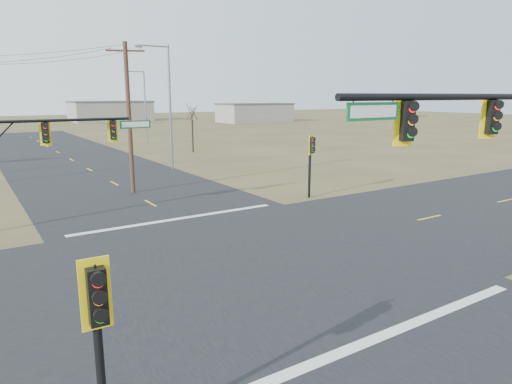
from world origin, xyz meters
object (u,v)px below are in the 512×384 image
Objects in this scene: bare_tree_c at (192,112)px; pedestal_signal_ne at (311,152)px; mast_arm_near at (496,142)px; mast_arm_far at (52,141)px; pedestal_signal_sw at (98,314)px; streetlight_a at (167,101)px; streetlight_b at (144,103)px; utility_pole_near at (129,117)px.

pedestal_signal_ne is at bearing -98.75° from bare_tree_c.
pedestal_signal_ne is (5.10, 15.22, -2.21)m from mast_arm_near.
mast_arm_far reaches higher than pedestal_signal_sw.
pedestal_signal_ne is 23.55m from pedestal_signal_sw.
bare_tree_c reaches higher than pedestal_signal_sw.
mast_arm_far is 18.73m from streetlight_a.
streetlight_b reaches higher than mast_arm_near.
mast_arm_near reaches higher than pedestal_signal_sw.
mast_arm_near is 2.49× the size of pedestal_signal_ne.
pedestal_signal_ne reaches higher than pedestal_signal_sw.
pedestal_signal_sw is 0.36× the size of streetlight_a.
mast_arm_far is at bearing -132.12° from streetlight_a.
bare_tree_c is at bearing 56.88° from pedestal_signal_ne.
streetlight_a is (14.57, 32.21, 3.33)m from pedestal_signal_sw.
streetlight_b is at bearing 98.13° from bare_tree_c.
utility_pole_near reaches higher than streetlight_b.
utility_pole_near is at bearing -127.43° from streetlight_a.
bare_tree_c is (9.33, 42.65, -0.48)m from mast_arm_near.
pedestal_signal_sw is 35.51m from streetlight_a.
bare_tree_c is (4.22, 27.43, 1.73)m from pedestal_signal_ne.
mast_arm_near is at bearing -41.94° from mast_arm_far.
mast_arm_near is 0.95× the size of streetlight_a.
pedestal_signal_sw is at bearing -115.35° from streetlight_a.
pedestal_signal_sw is at bearing -117.14° from bare_tree_c.
mast_arm_near is 12.88m from pedestal_signal_sw.
mast_arm_near is at bearing -102.34° from bare_tree_c.
streetlight_b is (7.61, 54.66, 0.36)m from mast_arm_near.
streetlight_a reaches higher than streetlight_b.
streetlight_b is (20.27, 54.90, 2.72)m from pedestal_signal_sw.
utility_pole_near is (-9.53, 8.15, 2.19)m from pedestal_signal_ne.
pedestal_signal_sw is at bearing -103.11° from streetlight_b.
utility_pole_near reaches higher than bare_tree_c.
bare_tree_c reaches higher than mast_arm_far.
pedestal_signal_ne is 1.06× the size of pedestal_signal_sw.
mast_arm_far is at bearing -128.50° from bare_tree_c.
utility_pole_near is (8.23, 23.61, 2.35)m from pedestal_signal_sw.
mast_arm_far is 8.09m from utility_pole_near.
pedestal_signal_sw is at bearing -157.23° from mast_arm_near.
pedestal_signal_ne is at bearing 93.12° from mast_arm_near.
streetlight_a is at bearing 66.96° from mast_arm_far.
mast_arm_far is 2.18× the size of pedestal_signal_sw.
mast_arm_far is at bearing 141.64° from mast_arm_near.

